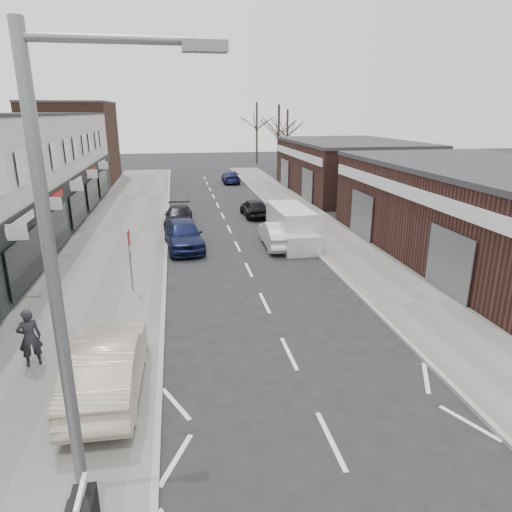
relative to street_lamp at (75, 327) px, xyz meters
name	(u,v)px	position (x,y,z in m)	size (l,w,h in m)	color
ground	(365,512)	(4.53, 0.80, -4.62)	(160.00, 160.00, 0.00)	black
pavement_left	(120,233)	(-2.22, 22.80, -4.56)	(5.50, 64.00, 0.12)	slate
pavement_right	(315,225)	(10.28, 22.80, -4.56)	(3.50, 64.00, 0.12)	slate
brick_block_far	(74,144)	(-8.97, 45.80, -0.62)	(8.00, 10.00, 8.00)	#44291D
right_unit_near	(492,214)	(17.03, 14.80, -2.37)	(10.00, 18.00, 4.50)	#391F1A
right_unit_far	(349,168)	(17.03, 34.80, -2.37)	(10.00, 16.00, 4.50)	#391F1A
tree_far_a	(278,174)	(13.53, 48.80, -4.62)	(3.60, 3.60, 8.00)	#382D26
tree_far_b	(287,168)	(16.03, 54.80, -4.62)	(3.60, 3.60, 7.50)	#382D26
tree_far_c	(257,163)	(13.03, 60.80, -4.62)	(3.60, 3.60, 8.50)	#382D26
street_lamp	(75,327)	(0.00, 0.00, 0.00)	(2.23, 0.22, 8.00)	slate
warning_sign	(130,242)	(-0.63, 12.80, -2.42)	(0.12, 0.80, 2.70)	slate
white_van	(291,227)	(7.63, 18.97, -3.65)	(1.95, 5.30, 2.05)	silver
sedan_on_pavement	(107,365)	(-0.67, 5.48, -3.71)	(1.67, 4.79, 1.58)	#C0B099
pedestrian	(30,338)	(-3.05, 7.24, -3.62)	(0.64, 0.42, 1.76)	black
parked_car_left_a	(184,234)	(1.58, 18.88, -3.81)	(1.90, 4.73, 1.61)	#13183C
parked_car_left_b	(179,216)	(1.37, 24.30, -3.98)	(1.79, 4.40, 1.28)	black
parked_car_right_a	(278,234)	(6.73, 18.41, -3.90)	(1.51, 4.34, 1.43)	silver
parked_car_right_b	(254,208)	(6.73, 26.17, -3.97)	(1.54, 3.82, 1.30)	black
parked_car_right_c	(231,177)	(7.04, 42.69, -3.99)	(1.75, 4.31, 1.25)	#161A44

